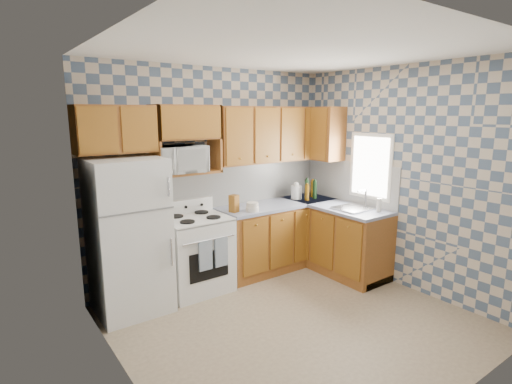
% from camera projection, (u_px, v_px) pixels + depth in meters
% --- Properties ---
extents(floor, '(3.40, 3.40, 0.00)m').
position_uv_depth(floor, '(294.00, 321.00, 4.17)').
color(floor, '#7A654F').
rests_on(floor, ground).
extents(back_wall, '(3.40, 0.02, 2.70)m').
position_uv_depth(back_wall, '(215.00, 175.00, 5.18)').
color(back_wall, '#4B5E79').
rests_on(back_wall, ground).
extents(right_wall, '(0.02, 3.20, 2.70)m').
position_uv_depth(right_wall, '(401.00, 178.00, 4.89)').
color(right_wall, '#4B5E79').
rests_on(right_wall, ground).
extents(backsplash_back, '(2.60, 0.02, 0.56)m').
position_uv_depth(backsplash_back, '(241.00, 183.00, 5.43)').
color(backsplash_back, white).
rests_on(backsplash_back, back_wall).
extents(backsplash_right, '(0.02, 1.60, 0.56)m').
position_uv_depth(backsplash_right, '(349.00, 181.00, 5.55)').
color(backsplash_right, white).
rests_on(backsplash_right, right_wall).
extents(refrigerator, '(0.75, 0.70, 1.68)m').
position_uv_depth(refrigerator, '(129.00, 236.00, 4.27)').
color(refrigerator, white).
rests_on(refrigerator, floor).
extents(stove_body, '(0.76, 0.65, 0.90)m').
position_uv_depth(stove_body, '(196.00, 255.00, 4.83)').
color(stove_body, white).
rests_on(stove_body, floor).
extents(cooktop, '(0.76, 0.65, 0.02)m').
position_uv_depth(cooktop, '(195.00, 218.00, 4.74)').
color(cooktop, silver).
rests_on(cooktop, stove_body).
extents(backguard, '(0.76, 0.08, 0.17)m').
position_uv_depth(backguard, '(184.00, 206.00, 4.94)').
color(backguard, white).
rests_on(backguard, cooktop).
extents(dish_towel_left, '(0.17, 0.02, 0.35)m').
position_uv_depth(dish_towel_left, '(206.00, 255.00, 4.50)').
color(dish_towel_left, navy).
rests_on(dish_towel_left, stove_body).
extents(dish_towel_right, '(0.17, 0.02, 0.35)m').
position_uv_depth(dish_towel_right, '(221.00, 252.00, 4.62)').
color(dish_towel_right, navy).
rests_on(dish_towel_right, stove_body).
extents(base_cabinets_back, '(1.75, 0.60, 0.88)m').
position_uv_depth(base_cabinets_back, '(278.00, 236.00, 5.60)').
color(base_cabinets_back, brown).
rests_on(base_cabinets_back, floor).
extents(base_cabinets_right, '(0.60, 1.60, 0.88)m').
position_uv_depth(base_cabinets_right, '(333.00, 237.00, 5.53)').
color(base_cabinets_right, brown).
rests_on(base_cabinets_right, floor).
extents(countertop_back, '(1.77, 0.63, 0.04)m').
position_uv_depth(countertop_back, '(278.00, 204.00, 5.50)').
color(countertop_back, gray).
rests_on(countertop_back, base_cabinets_back).
extents(countertop_right, '(0.63, 1.60, 0.04)m').
position_uv_depth(countertop_right, '(334.00, 205.00, 5.44)').
color(countertop_right, gray).
rests_on(countertop_right, base_cabinets_right).
extents(upper_cabinets_back, '(1.75, 0.33, 0.74)m').
position_uv_depth(upper_cabinets_back, '(273.00, 134.00, 5.43)').
color(upper_cabinets_back, brown).
rests_on(upper_cabinets_back, back_wall).
extents(upper_cabinets_fridge, '(0.82, 0.33, 0.50)m').
position_uv_depth(upper_cabinets_fridge, '(115.00, 129.00, 4.19)').
color(upper_cabinets_fridge, brown).
rests_on(upper_cabinets_fridge, back_wall).
extents(upper_cabinets_right, '(0.33, 0.70, 0.74)m').
position_uv_depth(upper_cabinets_right, '(320.00, 133.00, 5.69)').
color(upper_cabinets_right, brown).
rests_on(upper_cabinets_right, right_wall).
extents(microwave_shelf, '(0.80, 0.33, 0.03)m').
position_uv_depth(microwave_shelf, '(187.00, 173.00, 4.76)').
color(microwave_shelf, brown).
rests_on(microwave_shelf, back_wall).
extents(microwave, '(0.57, 0.39, 0.32)m').
position_uv_depth(microwave, '(180.00, 159.00, 4.64)').
color(microwave, white).
rests_on(microwave, microwave_shelf).
extents(sink, '(0.48, 0.40, 0.03)m').
position_uv_depth(sink, '(354.00, 208.00, 5.15)').
color(sink, '#B7B7BC').
rests_on(sink, countertop_right).
extents(window, '(0.02, 0.66, 0.86)m').
position_uv_depth(window, '(371.00, 166.00, 5.22)').
color(window, white).
rests_on(window, right_wall).
extents(bottle_0, '(0.06, 0.06, 0.28)m').
position_uv_depth(bottle_0, '(307.00, 189.00, 5.73)').
color(bottle_0, black).
rests_on(bottle_0, countertop_back).
extents(bottle_1, '(0.06, 0.06, 0.26)m').
position_uv_depth(bottle_1, '(315.00, 190.00, 5.74)').
color(bottle_1, black).
rests_on(bottle_1, countertop_back).
extents(bottle_2, '(0.06, 0.06, 0.24)m').
position_uv_depth(bottle_2, '(312.00, 189.00, 5.85)').
color(bottle_2, '#664009').
rests_on(bottle_2, countertop_back).
extents(bottle_3, '(0.06, 0.06, 0.22)m').
position_uv_depth(bottle_3, '(307.00, 193.00, 5.63)').
color(bottle_3, '#664009').
rests_on(bottle_3, countertop_back).
extents(knife_block, '(0.12, 0.12, 0.22)m').
position_uv_depth(knife_block, '(234.00, 203.00, 4.97)').
color(knife_block, brown).
rests_on(knife_block, countertop_back).
extents(electric_kettle, '(0.15, 0.15, 0.19)m').
position_uv_depth(electric_kettle, '(296.00, 192.00, 5.72)').
color(electric_kettle, white).
rests_on(electric_kettle, countertop_back).
extents(food_containers, '(0.17, 0.17, 0.11)m').
position_uv_depth(food_containers, '(252.00, 207.00, 5.02)').
color(food_containers, silver).
rests_on(food_containers, countertop_back).
extents(soap_bottle, '(0.06, 0.06, 0.17)m').
position_uv_depth(soap_bottle, '(379.00, 205.00, 4.99)').
color(soap_bottle, silver).
rests_on(soap_bottle, countertop_right).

